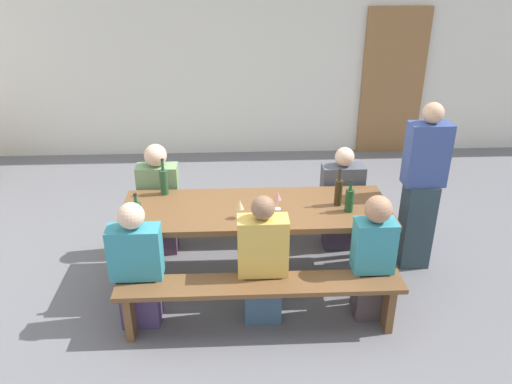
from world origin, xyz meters
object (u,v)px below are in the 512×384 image
Objects in this scene: wine_glass_0 at (278,197)px; seated_guest_near_1 at (263,264)px; wine_bottle_3 at (349,200)px; seated_guest_far_0 at (160,202)px; wine_bottle_0 at (164,181)px; wine_glass_1 at (240,205)px; tasting_table at (256,215)px; seated_guest_far_1 at (341,202)px; wooden_door at (393,83)px; bench_near at (260,292)px; seated_guest_near_0 at (137,268)px; standing_host at (421,191)px; seated_guest_near_2 at (372,259)px; bench_far at (253,209)px; wine_bottle_1 at (137,215)px; wine_bottle_2 at (338,192)px.

seated_guest_near_1 is (-0.16, -0.51, -0.34)m from wine_glass_0.
wine_bottle_3 is 0.26× the size of seated_guest_far_0.
wine_bottle_0 reaches higher than wine_glass_1.
wine_bottle_0 is at bearing 159.29° from tasting_table.
seated_guest_far_1 is at bearing 32.11° from tasting_table.
wine_glass_1 is at bearing -123.56° from wooden_door.
wine_bottle_3 is at bearing 36.74° from bench_near.
seated_guest_near_0 is 1.00m from seated_guest_near_1.
standing_host is at bearing 9.80° from wine_glass_0.
seated_guest_near_2 is at bearing -26.45° from wine_bottle_0.
seated_guest_near_0 is 2.63m from standing_host.
wine_bottle_0 reaches higher than seated_guest_near_0.
wine_glass_0 is at bearing -76.01° from bench_far.
wine_bottle_3 is (0.80, 0.60, 0.50)m from bench_near.
wine_glass_0 is 1.00× the size of wine_glass_1.
seated_guest_near_2 reaches higher than wine_bottle_3.
tasting_table is at bearing 2.79° from seated_guest_near_1.
standing_host is (1.51, 0.75, 0.26)m from seated_guest_near_1.
wine_bottle_1 is at bearing 76.90° from seated_guest_near_1.
seated_guest_far_1 is at bearing -114.92° from wooden_door.
seated_guest_near_0 is (-0.97, 0.15, 0.15)m from bench_near.
seated_guest_near_1 is 1.40m from seated_guest_far_1.
standing_host reaches higher than wine_bottle_2.
wooden_door is at bearing 61.63° from bench_near.
bench_far is at bearing 90.00° from tasting_table.
tasting_table is 0.77m from bench_near.
seated_guest_near_0 reaches higher than wine_glass_0.
wine_bottle_1 is 0.28× the size of seated_guest_near_1.
seated_guest_far_1 reaches higher than bench_far.
seated_guest_near_1 is at bearing 79.77° from bench_near.
wine_bottle_1 is 1.86× the size of wine_glass_1.
seated_guest_near_1 reaches higher than seated_guest_far_1.
tasting_table is 1.08m from seated_guest_near_2.
seated_guest_far_0 reaches higher than seated_guest_near_0.
wine_bottle_2 is (-1.41, -3.24, -0.17)m from wooden_door.
wine_bottle_3 is at bearing -7.35° from seated_guest_far_1.
seated_guest_far_0 is (-3.07, -2.70, -0.50)m from wooden_door.
wine_bottle_2 is 0.54m from wine_glass_0.
seated_guest_near_2 reaches higher than wine_glass_1.
seated_guest_near_1 is (0.86, -0.87, -0.35)m from wine_bottle_0.
wine_bottle_0 is 0.32× the size of seated_guest_near_0.
seated_guest_near_1 is 0.89m from seated_guest_near_2.
wine_glass_1 is 1.12m from seated_guest_far_0.
seated_guest_near_0 reaches higher than wine_bottle_3.
seated_guest_far_0 reaches higher than wine_bottle_3.
wine_glass_1 is (-0.87, -0.20, -0.01)m from wine_bottle_2.
bench_far is at bearing 36.01° from seated_guest_near_2.
wine_bottle_1 is 0.29× the size of seated_guest_far_1.
bench_near is at bearing -143.26° from wine_bottle_3.
seated_guest_near_0 is at bearing -129.22° from wooden_door.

